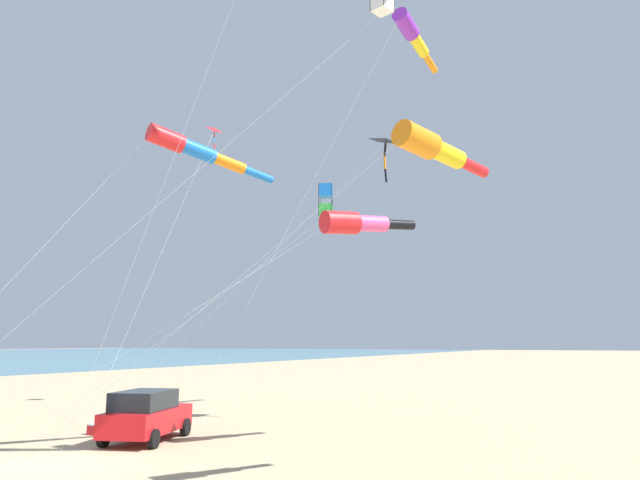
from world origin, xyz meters
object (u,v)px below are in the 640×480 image
Objects in this scene: cooler_box at (96,429)px; kite_windsock_rainbow_low_near at (357,223)px; kite_windsock_yellow_midlevel at (413,35)px; parked_car at (146,415)px; kite_box_checkered_midright at (325,201)px; kite_windsock_teal_far_right at (432,148)px; kite_delta_small_distant at (385,142)px; kite_delta_black_fish_shape at (214,132)px; kite_windsock_purple_drifting at (196,150)px.

cooler_box is 13.21m from kite_windsock_rainbow_low_near.
parked_car is at bearing 58.37° from kite_windsock_yellow_midlevel.
kite_box_checkered_midright is 0.49× the size of kite_windsock_yellow_midlevel.
kite_box_checkered_midright reaches higher than cooler_box.
parked_car is at bearing -15.03° from kite_windsock_teal_far_right.
kite_windsock_rainbow_low_near is (-7.71, -1.94, 6.92)m from parked_car.
kite_delta_black_fish_shape reaches higher than kite_delta_small_distant.
kite_windsock_yellow_midlevel is 1.70× the size of kite_windsock_rainbow_low_near.
kite_windsock_purple_drifting is (3.23, 9.85, -2.85)m from kite_delta_small_distant.
kite_windsock_teal_far_right is (-4.88, 14.77, -11.57)m from kite_windsock_yellow_midlevel.
kite_delta_small_distant is (-9.74, -7.24, 12.65)m from cooler_box.
kite_windsock_purple_drifting is (-3.57, 2.19, 9.06)m from parked_car.
kite_delta_black_fish_shape is at bearing -32.87° from kite_windsock_rainbow_low_near.
kite_delta_small_distant is at bearing 85.44° from kite_windsock_yellow_midlevel.
cooler_box is at bearing 101.54° from kite_delta_black_fish_shape.
kite_box_checkered_midright is at bearing 74.17° from kite_windsock_yellow_midlevel.
kite_delta_small_distant is 1.24× the size of kite_windsock_purple_drifting.
parked_car is 7.46× the size of cooler_box.
cooler_box is 12.05m from kite_windsock_purple_drifting.
parked_car is 10.54m from kite_windsock_rainbow_low_near.
kite_windsock_teal_far_right is (-14.93, 3.64, 8.33)m from cooler_box.
parked_car is at bearing 14.09° from kite_windsock_rainbow_low_near.
kite_delta_black_fish_shape is at bearing -28.48° from kite_box_checkered_midright.
kite_windsock_yellow_midlevel is 1.66× the size of kite_windsock_teal_far_right.
kite_box_checkered_midright is at bearing -48.94° from kite_windsock_teal_far_right.
kite_delta_black_fish_shape is (4.91, -10.09, 15.12)m from parked_car.
kite_windsock_purple_drifting is (4.14, 4.13, 2.14)m from kite_windsock_rainbow_low_near.
parked_car is 15.71m from kite_delta_small_distant.
kite_box_checkered_midright is 0.78× the size of kite_delta_small_distant.
kite_windsock_teal_far_right reaches higher than cooler_box.
kite_delta_small_distant is at bearing -131.59° from parked_car.
kite_windsock_teal_far_right is (-5.19, 10.88, -4.33)m from kite_delta_small_distant.
kite_windsock_rainbow_low_near is 17.13m from kite_delta_black_fish_shape.
kite_delta_black_fish_shape reaches higher than cooler_box.
kite_box_checkered_midright is 0.62× the size of kite_delta_black_fish_shape.
kite_windsock_rainbow_low_near is at bearing -135.11° from kite_windsock_purple_drifting.
parked_car is 23.47m from kite_windsock_yellow_midlevel.
cooler_box is at bearing -13.70° from kite_windsock_teal_far_right.
kite_windsock_rainbow_low_near is (-2.56, 2.70, -1.68)m from kite_box_checkered_midright.
kite_windsock_rainbow_low_near is at bearing 93.58° from kite_windsock_yellow_midlevel.
parked_car is 3.06m from cooler_box.
parked_car is 0.38× the size of kite_windsock_rainbow_low_near.
kite_windsock_purple_drifting reaches higher than kite_windsock_rainbow_low_near.
kite_delta_small_distant is (-1.65, -3.03, 3.32)m from kite_box_checkered_midright.
kite_windsock_yellow_midlevel is (-7.11, -11.55, 19.16)m from parked_car.
kite_windsock_purple_drifting reaches higher than kite_windsock_teal_far_right.
kite_box_checkered_midright is at bearing -152.50° from cooler_box.
kite_delta_small_distant is 0.80× the size of kite_delta_black_fish_shape.
kite_windsock_teal_far_right is at bearing 164.97° from parked_car.
kite_delta_black_fish_shape is at bearing -11.73° from kite_delta_small_distant.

